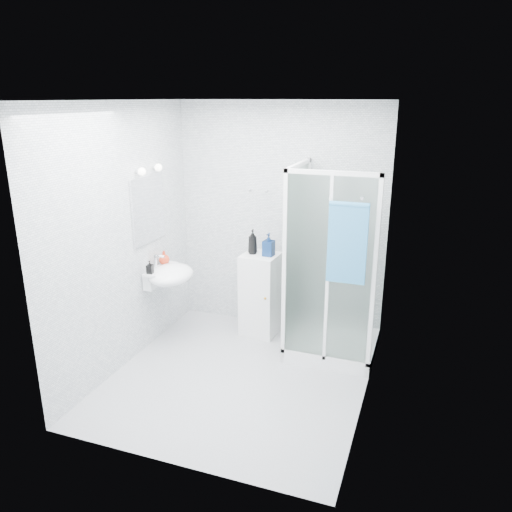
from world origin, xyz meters
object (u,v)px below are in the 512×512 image
at_px(soap_dispenser_black, 150,267).
at_px(shampoo_bottle_a, 253,242).
at_px(wall_basin, 169,275).
at_px(storage_cabinet, 260,294).
at_px(soap_dispenser_orange, 164,257).
at_px(shower_enclosure, 325,314).
at_px(hand_towel, 347,241).
at_px(shampoo_bottle_b, 269,245).

bearing_deg(soap_dispenser_black, shampoo_bottle_a, 40.63).
height_order(wall_basin, storage_cabinet, wall_basin).
height_order(soap_dispenser_orange, soap_dispenser_black, soap_dispenser_orange).
distance_m(wall_basin, shampoo_bottle_a, 0.99).
bearing_deg(shower_enclosure, storage_cabinet, 163.66).
xyz_separation_m(storage_cabinet, shampoo_bottle_a, (-0.09, 0.01, 0.61)).
bearing_deg(storage_cabinet, shampoo_bottle_a, 179.90).
bearing_deg(hand_towel, storage_cabinet, 148.90).
bearing_deg(wall_basin, soap_dispenser_black, -119.61).
bearing_deg(soap_dispenser_black, hand_towel, 2.98).
bearing_deg(shampoo_bottle_a, storage_cabinet, -3.93).
bearing_deg(soap_dispenser_orange, hand_towel, -6.14).
relative_size(wall_basin, hand_towel, 0.74).
relative_size(wall_basin, soap_dispenser_orange, 3.68).
relative_size(soap_dispenser_orange, soap_dispenser_black, 1.09).
bearing_deg(shampoo_bottle_a, wall_basin, -143.86).
height_order(hand_towel, shampoo_bottle_b, hand_towel).
bearing_deg(shampoo_bottle_a, soap_dispenser_black, -139.37).
xyz_separation_m(shampoo_bottle_a, shampoo_bottle_b, (0.19, -0.01, -0.01)).
bearing_deg(shampoo_bottle_b, soap_dispenser_orange, -159.17).
height_order(hand_towel, soap_dispenser_black, hand_towel).
distance_m(wall_basin, soap_dispenser_orange, 0.23).
bearing_deg(shower_enclosure, shampoo_bottle_b, 162.02).
bearing_deg(shampoo_bottle_b, soap_dispenser_black, -145.35).
bearing_deg(soap_dispenser_black, shower_enclosure, 16.02).
bearing_deg(shampoo_bottle_a, shower_enclosure, -15.07).
bearing_deg(wall_basin, storage_cabinet, 32.70).
height_order(shampoo_bottle_a, soap_dispenser_orange, shampoo_bottle_a).
bearing_deg(storage_cabinet, soap_dispenser_orange, -153.17).
relative_size(shower_enclosure, shampoo_bottle_a, 7.20).
distance_m(hand_towel, soap_dispenser_black, 2.07).
distance_m(wall_basin, shampoo_bottle_b, 1.13).
bearing_deg(soap_dispenser_orange, shower_enclosure, 5.85).
height_order(shower_enclosure, shampoo_bottle_a, shower_enclosure).
xyz_separation_m(hand_towel, soap_dispenser_orange, (-2.03, 0.22, -0.44)).
relative_size(storage_cabinet, hand_towel, 1.25).
relative_size(storage_cabinet, shampoo_bottle_a, 3.42).
height_order(hand_towel, soap_dispenser_orange, hand_towel).
distance_m(shampoo_bottle_b, soap_dispenser_black, 1.30).
bearing_deg(wall_basin, soap_dispenser_orange, 132.84).
bearing_deg(soap_dispenser_black, shampoo_bottle_b, 34.65).
height_order(storage_cabinet, hand_towel, hand_towel).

